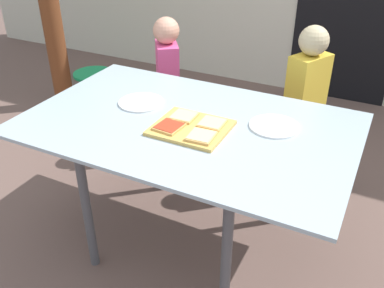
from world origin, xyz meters
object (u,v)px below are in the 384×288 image
(child_right, at_px, (305,101))
(cutting_board, at_px, (191,128))
(plate_white_right, at_px, (274,126))
(pizza_slice_far_right, at_px, (212,123))
(pizza_slice_far_left, at_px, (184,116))
(child_left, at_px, (168,79))
(pizza_slice_near_right, at_px, (201,136))
(pizza_slice_near_left, at_px, (169,127))
(garden_hose_coil, at_px, (93,74))
(dining_table, at_px, (188,137))
(plate_white_left, at_px, (141,102))

(child_right, bearing_deg, cutting_board, -111.93)
(plate_white_right, bearing_deg, pizza_slice_far_right, -152.60)
(pizza_slice_far_left, height_order, plate_white_right, pizza_slice_far_left)
(plate_white_right, distance_m, child_left, 1.19)
(child_left, bearing_deg, pizza_slice_near_right, -53.06)
(pizza_slice_near_left, xyz_separation_m, plate_white_right, (0.42, 0.25, -0.02))
(pizza_slice_near_right, xyz_separation_m, pizza_slice_near_left, (-0.17, 0.01, 0.00))
(cutting_board, distance_m, child_right, 0.93)
(cutting_board, height_order, pizza_slice_near_left, pizza_slice_near_left)
(plate_white_right, xyz_separation_m, child_left, (-0.96, 0.67, -0.18))
(pizza_slice_far_right, height_order, child_left, child_left)
(cutting_board, bearing_deg, pizza_slice_near_left, -145.36)
(pizza_slice_near_right, relative_size, child_left, 0.13)
(pizza_slice_far_right, height_order, garden_hose_coil, pizza_slice_far_right)
(pizza_slice_far_right, height_order, plate_white_right, pizza_slice_far_right)
(child_right, xyz_separation_m, garden_hose_coil, (-2.46, 1.00, -0.61))
(dining_table, xyz_separation_m, pizza_slice_near_right, (0.13, -0.13, 0.10))
(plate_white_right, height_order, plate_white_left, same)
(pizza_slice_near_left, relative_size, plate_white_right, 0.55)
(garden_hose_coil, bearing_deg, cutting_board, -41.13)
(cutting_board, height_order, pizza_slice_far_right, pizza_slice_far_right)
(pizza_slice_near_right, bearing_deg, pizza_slice_far_left, 139.28)
(child_left, relative_size, garden_hose_coil, 2.37)
(dining_table, xyz_separation_m, pizza_slice_near_left, (-0.04, -0.11, 0.10))
(pizza_slice_far_left, bearing_deg, cutting_board, -41.98)
(plate_white_left, bearing_deg, plate_white_right, 4.84)
(pizza_slice_near_right, bearing_deg, child_left, 126.94)
(pizza_slice_near_left, distance_m, plate_white_right, 0.50)
(pizza_slice_far_left, distance_m, plate_white_left, 0.30)
(cutting_board, relative_size, child_left, 0.33)
(dining_table, xyz_separation_m, cutting_board, (0.05, -0.05, 0.09))
(pizza_slice_far_right, relative_size, child_right, 0.12)
(plate_white_right, bearing_deg, garden_hose_coil, 146.06)
(pizza_slice_far_right, bearing_deg, plate_white_right, 27.40)
(pizza_slice_near_right, bearing_deg, garden_hose_coil, 138.93)
(cutting_board, height_order, plate_white_left, cutting_board)
(plate_white_left, relative_size, child_left, 0.23)
(dining_table, bearing_deg, pizza_slice_far_left, 158.86)
(child_left, bearing_deg, garden_hose_coil, 146.75)
(pizza_slice_far_right, distance_m, plate_white_right, 0.30)
(pizza_slice_near_right, distance_m, garden_hose_coil, 3.03)
(pizza_slice_near_left, height_order, plate_white_left, pizza_slice_near_left)
(dining_table, bearing_deg, garden_hose_coil, 139.11)
(dining_table, distance_m, garden_hose_coil, 2.82)
(dining_table, relative_size, plate_white_right, 6.64)
(pizza_slice_far_left, bearing_deg, child_right, 62.16)
(pizza_slice_far_right, xyz_separation_m, plate_white_right, (0.26, 0.14, -0.02))
(plate_white_left, relative_size, child_right, 0.22)
(child_left, bearing_deg, pizza_slice_far_right, -49.14)
(pizza_slice_near_right, height_order, pizza_slice_near_left, same)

